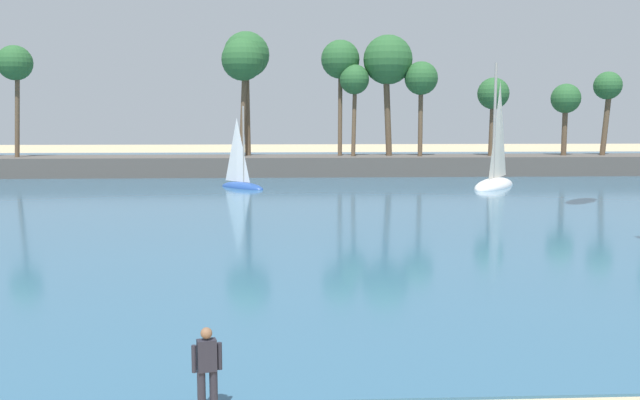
% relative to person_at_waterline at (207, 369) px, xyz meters
% --- Properties ---
extents(sea, '(220.00, 90.57, 0.06)m').
position_rel_person_at_waterline_xyz_m(sea, '(2.13, 45.75, -0.86)').
color(sea, '#33607F').
rests_on(sea, ground).
extents(palm_headland, '(111.91, 6.52, 13.14)m').
position_rel_person_at_waterline_xyz_m(palm_headland, '(1.28, 51.10, 2.96)').
color(palm_headland, '#514C47').
rests_on(palm_headland, ground).
extents(person_at_waterline, '(0.53, 0.28, 1.67)m').
position_rel_person_at_waterline_xyz_m(person_at_waterline, '(0.00, 0.00, 0.00)').
color(person_at_waterline, '#23232D').
rests_on(person_at_waterline, ground).
extents(sailboat_near_shore, '(5.61, 6.87, 10.02)m').
position_rel_person_at_waterline_xyz_m(sailboat_near_shore, '(17.42, 39.56, 0.07)').
color(sailboat_near_shore, white).
rests_on(sailboat_near_shore, sea).
extents(sailboat_mid_bay, '(4.11, 4.22, 6.57)m').
position_rel_person_at_waterline_xyz_m(sailboat_mid_bay, '(-1.92, 39.70, -0.24)').
color(sailboat_mid_bay, '#234793').
rests_on(sailboat_mid_bay, sea).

